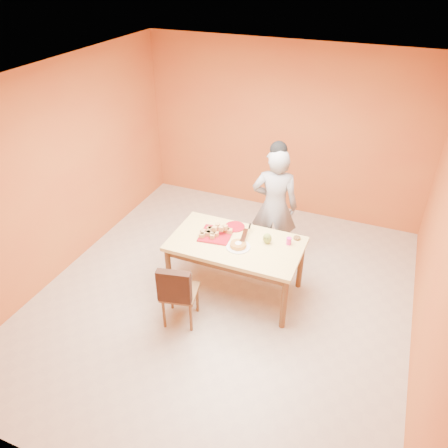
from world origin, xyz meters
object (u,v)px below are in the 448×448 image
at_px(pastry_platter, 216,235).
at_px(egg_ornament, 267,238).
at_px(checker_tin, 297,238).
at_px(dining_table, 236,249).
at_px(magenta_glass, 289,241).
at_px(red_dinner_plate, 235,227).
at_px(sponge_cake, 238,245).
at_px(dining_chair, 179,291).
at_px(person, 275,207).

distance_m(pastry_platter, egg_ornament, 0.64).
bearing_deg(checker_tin, dining_table, -152.24).
xyz_separation_m(dining_table, checker_tin, (0.66, 0.35, 0.11)).
height_order(pastry_platter, checker_tin, checker_tin).
xyz_separation_m(egg_ornament, magenta_glass, (0.25, 0.08, -0.02)).
xyz_separation_m(dining_table, pastry_platter, (-0.28, 0.04, 0.11)).
height_order(pastry_platter, magenta_glass, magenta_glass).
bearing_deg(checker_tin, red_dinner_plate, -176.96).
distance_m(sponge_cake, egg_ornament, 0.36).
relative_size(dining_chair, red_dinner_plate, 3.43).
xyz_separation_m(sponge_cake, checker_tin, (0.60, 0.43, -0.02)).
relative_size(dining_table, magenta_glass, 17.71).
bearing_deg(checker_tin, sponge_cake, -144.35).
relative_size(red_dinner_plate, egg_ornament, 1.85).
distance_m(pastry_platter, red_dinner_plate, 0.30).
height_order(person, red_dinner_plate, person).
bearing_deg(person, dining_table, 64.90).
xyz_separation_m(dining_table, dining_chair, (-0.41, -0.74, -0.22)).
relative_size(person, red_dinner_plate, 6.70).
bearing_deg(red_dinner_plate, pastry_platter, -119.10).
bearing_deg(egg_ornament, person, 115.13).
height_order(dining_table, red_dinner_plate, red_dinner_plate).
height_order(red_dinner_plate, magenta_glass, magenta_glass).
xyz_separation_m(person, pastry_platter, (-0.50, -0.81, -0.07)).
bearing_deg(egg_ornament, red_dinner_plate, 174.79).
relative_size(egg_ornament, magenta_glass, 1.52).
bearing_deg(dining_chair, red_dinner_plate, 63.22).
xyz_separation_m(dining_chair, checker_tin, (1.07, 1.09, 0.32)).
relative_size(dining_table, person, 0.95).
bearing_deg(dining_table, sponge_cake, -54.42).
relative_size(red_dinner_plate, sponge_cake, 1.30).
xyz_separation_m(egg_ornament, checker_tin, (0.31, 0.22, -0.06)).
xyz_separation_m(dining_chair, red_dinner_plate, (0.28, 1.05, 0.32)).
distance_m(pastry_platter, checker_tin, 1.00).
bearing_deg(red_dinner_plate, sponge_cake, -63.64).
xyz_separation_m(sponge_cake, egg_ornament, (0.29, 0.21, 0.03)).
relative_size(dining_chair, magenta_glass, 9.59).
bearing_deg(sponge_cake, magenta_glass, 28.19).
distance_m(pastry_platter, magenta_glass, 0.90).
bearing_deg(dining_table, red_dinner_plate, 113.54).
relative_size(red_dinner_plate, checker_tin, 2.89).
bearing_deg(magenta_glass, checker_tin, 65.63).
xyz_separation_m(dining_table, sponge_cake, (0.06, -0.08, 0.13)).
bearing_deg(checker_tin, egg_ornament, -144.65).
relative_size(sponge_cake, egg_ornament, 1.42).
relative_size(dining_chair, pastry_platter, 2.30).
xyz_separation_m(person, sponge_cake, (-0.16, -0.94, -0.05)).
bearing_deg(red_dinner_plate, person, 56.95).
relative_size(dining_chair, sponge_cake, 4.46).
distance_m(dining_table, person, 0.90).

